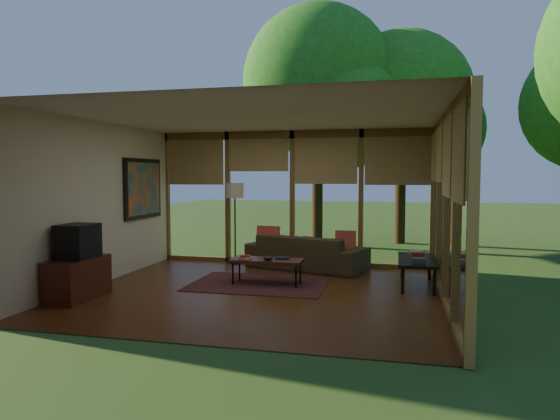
% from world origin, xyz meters
% --- Properties ---
extents(floor, '(5.50, 5.50, 0.00)m').
position_xyz_m(floor, '(0.00, 0.00, 0.00)').
color(floor, brown).
rests_on(floor, ground).
extents(ceiling, '(5.50, 5.50, 0.00)m').
position_xyz_m(ceiling, '(0.00, 0.00, 2.70)').
color(ceiling, white).
rests_on(ceiling, ground).
extents(wall_left, '(0.04, 5.00, 2.70)m').
position_xyz_m(wall_left, '(-2.75, 0.00, 1.35)').
color(wall_left, silver).
rests_on(wall_left, ground).
extents(wall_front, '(5.50, 0.04, 2.70)m').
position_xyz_m(wall_front, '(0.00, -2.50, 1.35)').
color(wall_front, silver).
rests_on(wall_front, ground).
extents(window_wall_back, '(5.50, 0.12, 2.70)m').
position_xyz_m(window_wall_back, '(0.00, 2.50, 1.35)').
color(window_wall_back, brown).
rests_on(window_wall_back, ground).
extents(window_wall_right, '(0.12, 5.00, 2.70)m').
position_xyz_m(window_wall_right, '(2.75, 0.00, 1.35)').
color(window_wall_right, brown).
rests_on(window_wall_right, ground).
extents(tree_nw, '(3.86, 3.86, 6.14)m').
position_xyz_m(tree_nw, '(0.05, 5.47, 4.20)').
color(tree_nw, '#342512').
rests_on(tree_nw, ground).
extents(tree_ne, '(3.69, 3.69, 5.61)m').
position_xyz_m(tree_ne, '(2.14, 6.37, 3.75)').
color(tree_ne, '#342512').
rests_on(tree_ne, ground).
extents(rug, '(2.23, 1.58, 0.01)m').
position_xyz_m(rug, '(-0.15, 0.52, 0.01)').
color(rug, maroon).
rests_on(rug, floor).
extents(sofa, '(2.44, 1.52, 0.67)m').
position_xyz_m(sofa, '(0.38, 2.00, 0.33)').
color(sofa, '#3E361F').
rests_on(sofa, floor).
extents(pillow_left, '(0.43, 0.23, 0.45)m').
position_xyz_m(pillow_left, '(-0.37, 1.95, 0.60)').
color(pillow_left, '#99130D').
rests_on(pillow_left, sofa).
extents(pillow_right, '(0.38, 0.20, 0.40)m').
position_xyz_m(pillow_right, '(1.13, 1.95, 0.57)').
color(pillow_right, '#99130D').
rests_on(pillow_right, sofa).
extents(ct_book_lower, '(0.23, 0.19, 0.03)m').
position_xyz_m(ct_book_lower, '(-0.37, 0.48, 0.44)').
color(ct_book_lower, beige).
rests_on(ct_book_lower, coffee_table).
extents(ct_book_upper, '(0.19, 0.16, 0.03)m').
position_xyz_m(ct_book_upper, '(-0.37, 0.48, 0.47)').
color(ct_book_upper, maroon).
rests_on(ct_book_upper, coffee_table).
extents(ct_book_side, '(0.21, 0.16, 0.03)m').
position_xyz_m(ct_book_side, '(0.23, 0.61, 0.44)').
color(ct_book_side, '#161D33').
rests_on(ct_book_side, coffee_table).
extents(ct_bowl, '(0.16, 0.16, 0.07)m').
position_xyz_m(ct_bowl, '(0.03, 0.43, 0.46)').
color(ct_bowl, black).
rests_on(ct_bowl, coffee_table).
extents(media_cabinet, '(0.50, 1.00, 0.60)m').
position_xyz_m(media_cabinet, '(-2.47, -1.03, 0.30)').
color(media_cabinet, '#4F2215').
rests_on(media_cabinet, floor).
extents(television, '(0.45, 0.55, 0.50)m').
position_xyz_m(television, '(-2.45, -1.03, 0.85)').
color(television, black).
rests_on(television, media_cabinet).
extents(console_book_a, '(0.23, 0.18, 0.08)m').
position_xyz_m(console_book_a, '(2.40, 0.56, 0.49)').
color(console_book_a, '#315747').
rests_on(console_book_a, side_console).
extents(console_book_b, '(0.23, 0.19, 0.09)m').
position_xyz_m(console_book_b, '(2.40, 1.01, 0.50)').
color(console_book_b, maroon).
rests_on(console_book_b, side_console).
extents(console_book_c, '(0.24, 0.20, 0.06)m').
position_xyz_m(console_book_c, '(2.40, 1.41, 0.48)').
color(console_book_c, beige).
rests_on(console_book_c, side_console).
extents(floor_lamp, '(0.36, 0.36, 1.65)m').
position_xyz_m(floor_lamp, '(-1.15, 2.29, 1.41)').
color(floor_lamp, black).
rests_on(floor_lamp, floor).
extents(coffee_table, '(1.20, 0.50, 0.43)m').
position_xyz_m(coffee_table, '(-0.02, 0.53, 0.39)').
color(coffee_table, '#4F2215').
rests_on(coffee_table, floor).
extents(side_console, '(0.60, 1.40, 0.46)m').
position_xyz_m(side_console, '(2.40, 0.96, 0.41)').
color(side_console, black).
rests_on(side_console, floor).
extents(wall_painting, '(0.06, 1.35, 1.15)m').
position_xyz_m(wall_painting, '(-2.71, 1.40, 1.55)').
color(wall_painting, black).
rests_on(wall_painting, wall_left).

